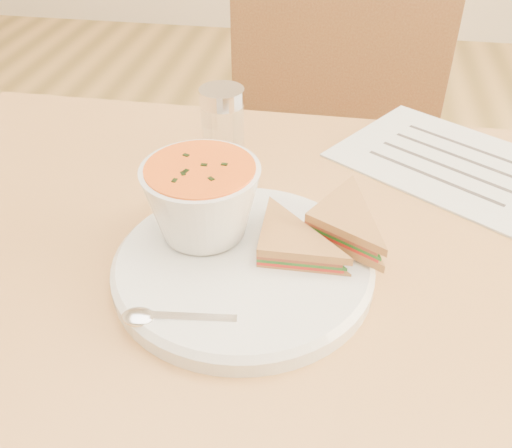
% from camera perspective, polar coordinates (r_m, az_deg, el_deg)
% --- Properties ---
extents(chair_far, '(0.52, 0.52, 1.00)m').
position_cam_1_polar(chair_far, '(1.14, 4.59, 2.31)').
color(chair_far, brown).
rests_on(chair_far, floor).
extents(plate, '(0.30, 0.30, 0.02)m').
position_cam_1_polar(plate, '(0.59, -1.29, -4.34)').
color(plate, silver).
rests_on(plate, dining_table).
extents(soup_bowl, '(0.13, 0.13, 0.08)m').
position_cam_1_polar(soup_bowl, '(0.59, -5.39, 2.04)').
color(soup_bowl, silver).
rests_on(soup_bowl, plate).
extents(sandwich_half_a, '(0.09, 0.09, 0.03)m').
position_cam_1_polar(sandwich_half_a, '(0.56, 0.04, -3.70)').
color(sandwich_half_a, '#BA7841').
rests_on(sandwich_half_a, plate).
extents(sandwich_half_b, '(0.13, 0.13, 0.03)m').
position_cam_1_polar(sandwich_half_b, '(0.59, 4.85, -0.09)').
color(sandwich_half_b, '#BA7841').
rests_on(sandwich_half_b, plate).
extents(spoon, '(0.16, 0.05, 0.01)m').
position_cam_1_polar(spoon, '(0.52, -6.53, -9.34)').
color(spoon, silver).
rests_on(spoon, plate).
extents(paper_menu, '(0.35, 0.33, 0.00)m').
position_cam_1_polar(paper_menu, '(0.81, 19.03, 5.82)').
color(paper_menu, silver).
rests_on(paper_menu, dining_table).
extents(condiment_shaker, '(0.07, 0.07, 0.10)m').
position_cam_1_polar(condiment_shaker, '(0.75, -3.34, 9.71)').
color(condiment_shaker, silver).
rests_on(condiment_shaker, dining_table).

